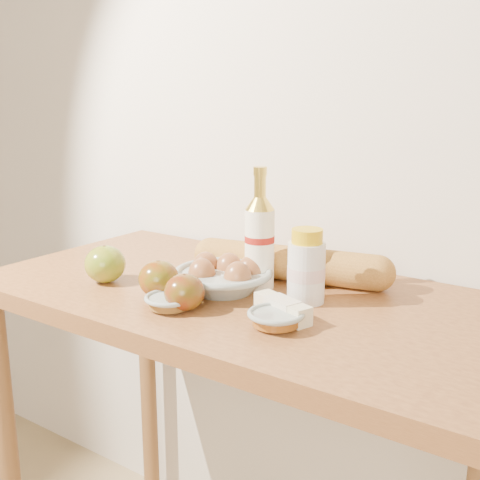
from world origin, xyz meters
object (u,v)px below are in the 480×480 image
at_px(bourbon_bottle, 260,240).
at_px(egg_bowl, 224,277).
at_px(table, 248,346).
at_px(baguette, 289,263).
at_px(cream_bottle, 306,268).

height_order(bourbon_bottle, egg_bowl, bourbon_bottle).
distance_m(table, baguette, 0.21).
xyz_separation_m(egg_bowl, baguette, (0.08, 0.15, 0.01)).
xyz_separation_m(cream_bottle, baguette, (-0.10, 0.11, -0.03)).
bearing_deg(bourbon_bottle, table, -77.01).
bearing_deg(egg_bowl, cream_bottle, 12.62).
relative_size(cream_bottle, egg_bowl, 0.57).
distance_m(cream_bottle, baguette, 0.15).
distance_m(egg_bowl, baguette, 0.16).
relative_size(bourbon_bottle, egg_bowl, 0.99).
distance_m(table, egg_bowl, 0.16).
height_order(table, baguette, baguette).
height_order(table, egg_bowl, egg_bowl).
height_order(bourbon_bottle, baguette, bourbon_bottle).
relative_size(table, bourbon_bottle, 4.57).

